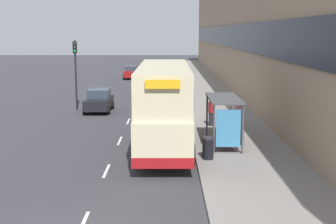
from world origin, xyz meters
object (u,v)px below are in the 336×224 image
at_px(bus_shelter, 228,113).
at_px(car_1, 132,72).
at_px(double_decker_bus_near, 164,105).
at_px(pedestrian_1, 237,125).
at_px(litter_bin, 208,148).
at_px(traffic_light_far_kerb, 76,64).
at_px(car_0, 172,78).
at_px(pedestrian_2, 239,112).
at_px(car_2, 99,100).
at_px(pedestrian_at_shelter, 211,112).

distance_m(bus_shelter, car_1, 37.47).
bearing_deg(double_decker_bus_near, pedestrian_1, 13.86).
relative_size(double_decker_bus_near, litter_bin, 10.50).
bearing_deg(traffic_light_far_kerb, double_decker_bus_near, -60.19).
bearing_deg(car_0, litter_bin, -87.42).
xyz_separation_m(bus_shelter, car_0, (-2.65, 29.06, -1.02)).
relative_size(double_decker_bus_near, car_0, 2.53).
height_order(car_0, pedestrian_1, pedestrian_1).
xyz_separation_m(bus_shelter, litter_bin, (-1.22, -2.58, -1.21)).
bearing_deg(double_decker_bus_near, pedestrian_2, 46.63).
height_order(car_1, pedestrian_1, pedestrian_1).
xyz_separation_m(car_2, pedestrian_at_shelter, (7.96, -6.16, 0.19)).
bearing_deg(pedestrian_1, car_2, 131.08).
xyz_separation_m(pedestrian_2, traffic_light_far_kerb, (-11.52, 7.08, 2.53)).
bearing_deg(car_1, bus_shelter, 102.10).
relative_size(double_decker_bus_near, pedestrian_at_shelter, 6.29).
distance_m(car_1, traffic_light_far_kerb, 24.77).
distance_m(double_decker_bus_near, car_2, 12.45).
distance_m(car_0, litter_bin, 31.67).
bearing_deg(litter_bin, double_decker_bus_near, 127.61).
xyz_separation_m(bus_shelter, double_decker_bus_near, (-3.30, 0.11, 0.41)).
bearing_deg(pedestrian_1, car_0, 96.74).
height_order(double_decker_bus_near, car_2, double_decker_bus_near).
bearing_deg(litter_bin, pedestrian_1, 62.90).
relative_size(car_1, litter_bin, 3.81).
bearing_deg(litter_bin, pedestrian_at_shelter, 83.83).
height_order(pedestrian_at_shelter, pedestrian_1, pedestrian_at_shelter).
bearing_deg(pedestrian_2, pedestrian_1, -99.99).
xyz_separation_m(pedestrian_1, pedestrian_2, (0.69, 3.94, 0.03)).
distance_m(double_decker_bus_near, traffic_light_far_kerb, 13.89).
bearing_deg(bus_shelter, car_2, 126.17).
height_order(car_0, litter_bin, car_0).
xyz_separation_m(bus_shelter, pedestrian_at_shelter, (-0.38, 5.24, -0.84)).
bearing_deg(car_1, car_0, 124.51).
xyz_separation_m(pedestrian_at_shelter, pedestrian_2, (1.73, -0.21, 0.02)).
distance_m(car_0, car_1, 9.18).
distance_m(bus_shelter, double_decker_bus_near, 3.32).
bearing_deg(litter_bin, traffic_light_far_kerb, 121.35).
bearing_deg(car_1, pedestrian_1, 103.46).
distance_m(car_1, litter_bin, 39.76).
distance_m(car_0, pedestrian_2, 24.36).
xyz_separation_m(car_2, litter_bin, (7.11, -13.98, -0.17)).
xyz_separation_m(pedestrian_at_shelter, litter_bin, (-0.85, -7.82, -0.37)).
height_order(pedestrian_1, traffic_light_far_kerb, traffic_light_far_kerb).
bearing_deg(bus_shelter, traffic_light_far_kerb, 130.02).
bearing_deg(traffic_light_far_kerb, car_1, 84.58).
bearing_deg(litter_bin, car_0, 92.58).
relative_size(pedestrian_1, pedestrian_2, 0.97).
xyz_separation_m(car_2, pedestrian_1, (8.99, -10.31, 0.18)).
bearing_deg(traffic_light_far_kerb, pedestrian_2, -31.57).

